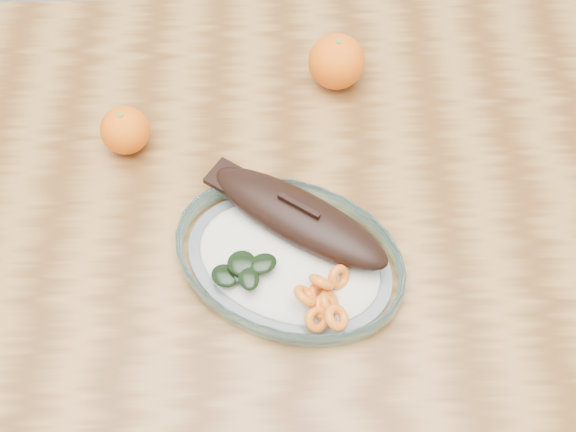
{
  "coord_description": "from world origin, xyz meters",
  "views": [
    {
      "loc": [
        0.09,
        -0.53,
        1.57
      ],
      "look_at": [
        0.1,
        -0.03,
        0.77
      ],
      "focal_mm": 45.0,
      "sensor_mm": 36.0,
      "label": 1
    }
  ],
  "objects": [
    {
      "name": "dining_table",
      "position": [
        0.0,
        0.0,
        0.65
      ],
      "size": [
        1.2,
        0.8,
        0.75
      ],
      "color": "#593515",
      "rests_on": "ground"
    },
    {
      "name": "orange_left",
      "position": [
        -0.12,
        0.1,
        0.78
      ],
      "size": [
        0.07,
        0.07,
        0.07
      ],
      "primitive_type": "sphere",
      "color": "#DB4F04",
      "rests_on": "dining_table"
    },
    {
      "name": "plated_meal",
      "position": [
        0.1,
        -0.09,
        0.77
      ],
      "size": [
        0.71,
        0.71,
        0.08
      ],
      "rotation": [
        0.0,
        0.0,
        -0.42
      ],
      "color": "white",
      "rests_on": "dining_table"
    },
    {
      "name": "ground",
      "position": [
        0.0,
        0.0,
        0.0
      ],
      "size": [
        3.0,
        3.0,
        0.0
      ],
      "primitive_type": "plane",
      "color": "slate",
      "rests_on": "ground"
    },
    {
      "name": "orange_right",
      "position": [
        0.18,
        0.22,
        0.79
      ],
      "size": [
        0.08,
        0.08,
        0.08
      ],
      "primitive_type": "sphere",
      "color": "#DB4F04",
      "rests_on": "dining_table"
    }
  ]
}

